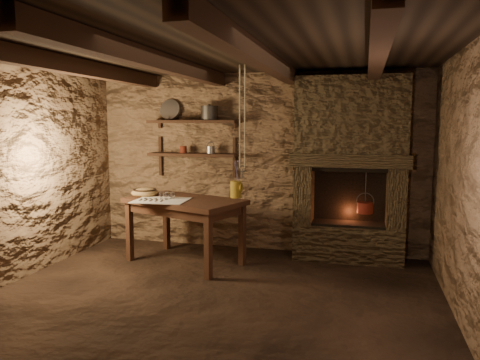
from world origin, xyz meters
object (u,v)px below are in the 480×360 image
(wooden_bowl, at_px, (145,193))
(red_pot, at_px, (365,207))
(work_table, at_px, (185,228))
(iron_stockpot, at_px, (210,114))
(stoneware_jug, at_px, (236,181))

(wooden_bowl, xyz_separation_m, red_pot, (2.73, 0.51, -0.15))
(work_table, xyz_separation_m, red_pot, (2.15, 0.60, 0.27))
(wooden_bowl, height_order, iron_stockpot, iron_stockpot)
(stoneware_jug, xyz_separation_m, iron_stockpot, (-0.49, 0.46, 0.85))
(stoneware_jug, relative_size, wooden_bowl, 1.39)
(stoneware_jug, bearing_deg, work_table, -138.30)
(stoneware_jug, xyz_separation_m, red_pot, (1.57, 0.34, -0.31))
(wooden_bowl, bearing_deg, iron_stockpot, 43.27)
(work_table, height_order, red_pot, red_pot)
(work_table, height_order, iron_stockpot, iron_stockpot)
(stoneware_jug, bearing_deg, iron_stockpot, 154.52)
(work_table, bearing_deg, iron_stockpot, 103.05)
(wooden_bowl, xyz_separation_m, iron_stockpot, (0.67, 0.63, 1.01))
(red_pot, bearing_deg, wooden_bowl, -169.44)
(stoneware_jug, xyz_separation_m, wooden_bowl, (-1.16, -0.17, -0.16))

